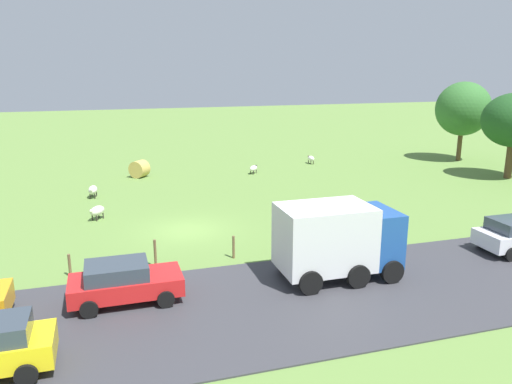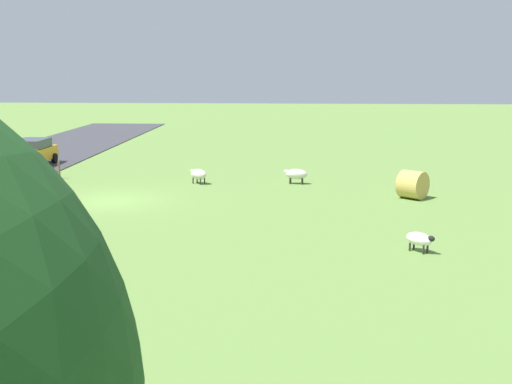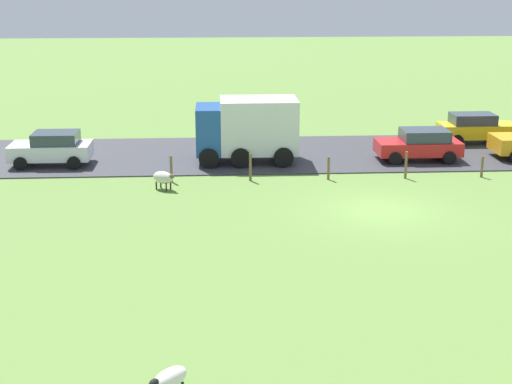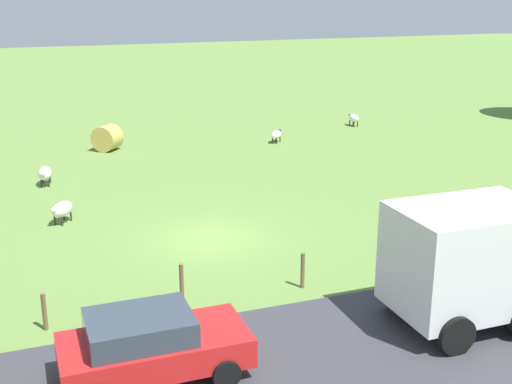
% 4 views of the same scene
% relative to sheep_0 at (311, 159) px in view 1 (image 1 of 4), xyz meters
% --- Properties ---
extents(ground_plane, '(160.00, 160.00, 0.00)m').
position_rel_sheep_0_xyz_m(ground_plane, '(15.51, -13.86, -0.48)').
color(ground_plane, olive).
extents(road_strip, '(8.00, 80.00, 0.06)m').
position_rel_sheep_0_xyz_m(road_strip, '(25.10, -13.86, -0.45)').
color(road_strip, '#38383D').
rests_on(road_strip, ground_plane).
extents(sheep_0, '(1.03, 0.51, 0.72)m').
position_rel_sheep_0_xyz_m(sheep_0, '(0.00, 0.00, 0.00)').
color(sheep_0, white).
rests_on(sheep_0, ground_plane).
extents(sheep_1, '(1.18, 1.09, 0.81)m').
position_rel_sheep_0_xyz_m(sheep_1, '(12.06, -18.52, 0.04)').
color(sheep_1, silver).
rests_on(sheep_1, ground_plane).
extents(sheep_2, '(1.32, 0.73, 0.82)m').
position_rel_sheep_0_xyz_m(sheep_2, '(6.78, -18.80, 0.06)').
color(sheep_2, silver).
rests_on(sheep_2, ground_plane).
extents(sheep_3, '(1.03, 1.00, 0.69)m').
position_rel_sheep_0_xyz_m(sheep_3, '(2.59, -6.21, -0.03)').
color(sheep_3, white).
rests_on(sheep_3, ground_plane).
extents(sheep_4, '(1.03, 1.14, 0.82)m').
position_rel_sheep_0_xyz_m(sheep_4, '(18.99, -5.06, 0.06)').
color(sheep_4, beige).
rests_on(sheep_4, ground_plane).
extents(hay_bale_0, '(1.70, 1.73, 1.35)m').
position_rel_sheep_0_xyz_m(hay_bale_0, '(1.20, -15.29, 0.19)').
color(hay_bale_0, tan).
rests_on(hay_bale_0, ground_plane).
extents(tree_1, '(4.90, 4.90, 7.26)m').
position_rel_sheep_0_xyz_m(tree_1, '(2.56, 13.88, 4.32)').
color(tree_1, brown).
rests_on(tree_1, ground_plane).
extents(fence_post_0, '(0.12, 0.12, 1.00)m').
position_rel_sheep_0_xyz_m(fence_post_0, '(20.17, -19.62, 0.02)').
color(fence_post_0, brown).
rests_on(fence_post_0, ground_plane).
extents(fence_post_1, '(0.12, 0.12, 1.27)m').
position_rel_sheep_0_xyz_m(fence_post_1, '(20.17, -16.05, 0.15)').
color(fence_post_1, brown).
rests_on(fence_post_1, ground_plane).
extents(fence_post_2, '(0.12, 0.12, 1.08)m').
position_rel_sheep_0_xyz_m(fence_post_2, '(20.17, -12.48, 0.06)').
color(fence_post_2, brown).
rests_on(fence_post_2, ground_plane).
extents(fence_post_3, '(0.12, 0.12, 1.28)m').
position_rel_sheep_0_xyz_m(fence_post_3, '(20.17, -8.91, 0.16)').
color(fence_post_3, brown).
rests_on(fence_post_3, ground_plane).
extents(fence_post_4, '(0.12, 0.12, 1.22)m').
position_rel_sheep_0_xyz_m(fence_post_4, '(20.17, -5.33, 0.13)').
color(fence_post_4, brown).
rests_on(fence_post_4, ground_plane).
extents(truck_0, '(2.80, 4.95, 3.12)m').
position_rel_sheep_0_xyz_m(truck_0, '(23.56, -8.94, 1.28)').
color(truck_0, '#1E4C99').
rests_on(truck_0, road_strip).
extents(car_0, '(2.12, 4.13, 1.55)m').
position_rel_sheep_0_xyz_m(car_0, '(23.33, -17.54, 0.39)').
color(car_0, red).
rests_on(car_0, road_strip).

